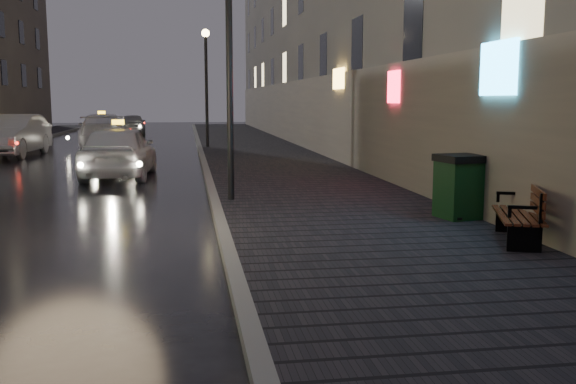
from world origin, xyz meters
name	(u,v)px	position (x,y,z in m)	size (l,w,h in m)	color
ground	(111,291)	(0.00, 0.00, 0.00)	(120.00, 120.00, 0.00)	black
sidewalk	(254,149)	(3.90, 21.00, 0.07)	(4.60, 58.00, 0.15)	black
curb	(200,150)	(1.50, 21.00, 0.07)	(0.20, 58.00, 0.15)	slate
building_near	(308,15)	(7.10, 25.00, 6.50)	(1.80, 50.00, 13.00)	#605B54
lamp_near	(229,41)	(1.85, 6.00, 3.49)	(0.36, 0.36, 5.28)	black
lamp_far	(206,73)	(1.85, 22.00, 3.49)	(0.36, 0.36, 5.28)	black
bench	(522,213)	(5.91, 1.15, 0.58)	(1.13, 1.78, 0.86)	black
trash_bin	(460,186)	(5.80, 3.17, 0.73)	(0.87, 0.87, 1.15)	black
taxi_near	(119,151)	(-1.05, 11.66, 0.78)	(1.85, 4.59, 1.57)	silver
car_left_mid	(12,135)	(-6.11, 19.86, 0.85)	(1.80, 5.15, 1.70)	#97989F
taxi_mid	(102,130)	(-3.16, 24.75, 0.80)	(2.25, 5.54, 1.61)	white
car_far	(133,124)	(-2.63, 36.05, 0.69)	(1.64, 4.07, 1.39)	gray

